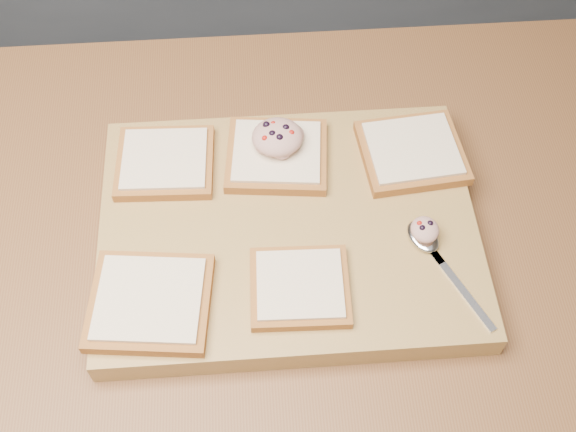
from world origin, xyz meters
name	(u,v)px	position (x,y,z in m)	size (l,w,h in m)	color
island_counter	(226,401)	(0.00, 0.00, 0.45)	(2.00, 0.80, 0.90)	slate
cutting_board	(288,230)	(0.11, 0.04, 0.92)	(0.44, 0.34, 0.04)	#A48246
bread_far_left	(165,162)	(-0.04, 0.13, 0.94)	(0.12, 0.11, 0.02)	#9D6228
bread_far_center	(277,155)	(0.10, 0.13, 0.94)	(0.13, 0.12, 0.02)	#9D6228
bread_far_right	(412,152)	(0.27, 0.13, 0.94)	(0.13, 0.12, 0.02)	#9D6228
bread_near_left	(150,302)	(-0.05, -0.06, 0.94)	(0.14, 0.13, 0.02)	#9D6228
bread_near_center	(300,287)	(0.12, -0.05, 0.94)	(0.11, 0.10, 0.02)	#9D6228
tuna_salad_dollop	(277,137)	(0.10, 0.14, 0.97)	(0.06, 0.06, 0.03)	tan
spoon	(429,244)	(0.27, -0.01, 0.94)	(0.08, 0.15, 0.01)	silver
spoon_salad	(425,229)	(0.26, 0.00, 0.96)	(0.03, 0.04, 0.02)	tan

